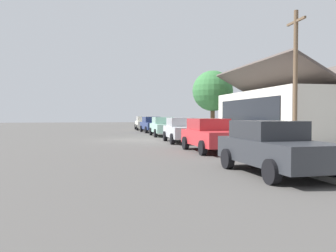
# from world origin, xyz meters

# --- Properties ---
(ground_plane) EXTENTS (120.00, 120.00, 0.00)m
(ground_plane) POSITION_xyz_m (0.00, 0.00, 0.00)
(ground_plane) COLOR #4C4947
(sidewalk_curb) EXTENTS (60.00, 4.20, 0.16)m
(sidewalk_curb) POSITION_xyz_m (0.00, 5.60, 0.08)
(sidewalk_curb) COLOR #A3A099
(sidewalk_curb) RESTS_ON ground
(car_ivory) EXTENTS (4.39, 2.14, 1.59)m
(car_ivory) POSITION_xyz_m (-16.50, 2.64, 0.81)
(car_ivory) COLOR silver
(car_ivory) RESTS_ON ground
(car_navy) EXTENTS (4.66, 2.11, 1.59)m
(car_navy) POSITION_xyz_m (-10.38, 2.68, 0.81)
(car_navy) COLOR navy
(car_navy) RESTS_ON ground
(car_seafoam) EXTENTS (4.73, 2.02, 1.59)m
(car_seafoam) POSITION_xyz_m (-4.11, 2.78, 0.82)
(car_seafoam) COLOR #9ED1BC
(car_seafoam) RESTS_ON ground
(car_silver) EXTENTS (4.60, 2.04, 1.59)m
(car_silver) POSITION_xyz_m (2.77, 2.76, 0.81)
(car_silver) COLOR silver
(car_silver) RESTS_ON ground
(car_cherry) EXTENTS (4.42, 2.13, 1.59)m
(car_cherry) POSITION_xyz_m (8.64, 2.84, 0.81)
(car_cherry) COLOR red
(car_cherry) RESTS_ON ground
(car_charcoal) EXTENTS (4.52, 2.23, 1.59)m
(car_charcoal) POSITION_xyz_m (15.15, 2.74, 0.81)
(car_charcoal) COLOR #2D3035
(car_charcoal) RESTS_ON ground
(storefront_building) EXTENTS (13.59, 7.31, 5.57)m
(storefront_building) POSITION_xyz_m (-0.20, 11.98, 1.93)
(storefront_building) COLOR silver
(storefront_building) RESTS_ON ground
(shade_tree) EXTENTS (4.12, 4.12, 6.27)m
(shade_tree) POSITION_xyz_m (-9.48, 8.81, 4.19)
(shade_tree) COLOR brown
(shade_tree) RESTS_ON ground
(utility_pole_wooden) EXTENTS (1.80, 0.24, 7.50)m
(utility_pole_wooden) POSITION_xyz_m (7.10, 8.20, 3.93)
(utility_pole_wooden) COLOR brown
(utility_pole_wooden) RESTS_ON ground
(fire_hydrant_red) EXTENTS (0.22, 0.22, 0.71)m
(fire_hydrant_red) POSITION_xyz_m (-4.77, 4.20, 0.50)
(fire_hydrant_red) COLOR red
(fire_hydrant_red) RESTS_ON sidewalk_curb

